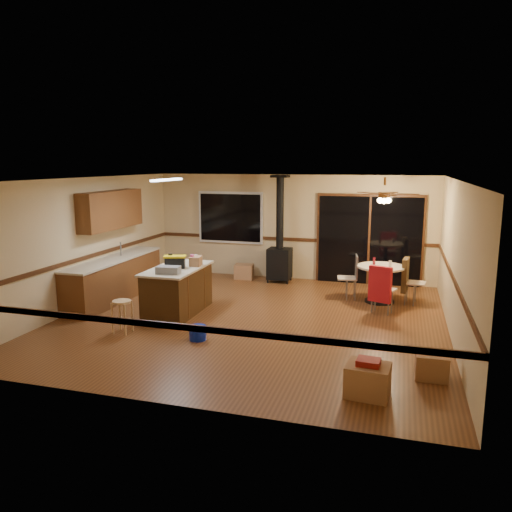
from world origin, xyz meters
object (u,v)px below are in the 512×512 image
at_px(toolbox_grey, 168,270).
at_px(chair_left, 352,272).
at_px(kitchen_island, 178,290).
at_px(blue_bucket, 198,333).
at_px(box_corner_a, 368,380).
at_px(dining_table, 380,277).
at_px(bar_stool, 122,317).
at_px(wood_stove, 280,252).
at_px(chair_right, 407,275).
at_px(box_corner_b, 432,366).
at_px(box_under_window, 244,272).
at_px(toolbox_black, 175,263).
at_px(chair_near, 381,284).

relative_size(toolbox_grey, chair_left, 0.82).
xyz_separation_m(kitchen_island, chair_left, (3.16, 1.97, 0.14)).
xyz_separation_m(blue_bucket, box_corner_a, (2.84, -1.26, 0.08)).
distance_m(kitchen_island, blue_bucket, 1.66).
bearing_deg(dining_table, bar_stool, -142.46).
bearing_deg(wood_stove, toolbox_grey, -109.00).
bearing_deg(toolbox_grey, chair_left, 38.92).
relative_size(blue_bucket, box_corner_a, 0.53).
xyz_separation_m(wood_stove, box_corner_a, (2.50, -5.63, -0.53)).
xyz_separation_m(chair_left, chair_right, (1.11, -0.04, 0.01)).
height_order(toolbox_grey, dining_table, toolbox_grey).
bearing_deg(box_corner_b, chair_left, 110.85).
distance_m(toolbox_grey, box_corner_b, 4.78).
bearing_deg(box_corner_a, toolbox_grey, 151.11).
bearing_deg(box_under_window, dining_table, -20.15).
relative_size(toolbox_grey, blue_bucket, 1.48).
bearing_deg(box_corner_a, blue_bucket, 156.00).
bearing_deg(dining_table, kitchen_island, -153.67).
relative_size(toolbox_black, blue_bucket, 1.31).
distance_m(toolbox_grey, toolbox_black, 0.48).
xyz_separation_m(kitchen_island, chair_near, (3.79, 0.99, 0.14)).
distance_m(bar_stool, blue_bucket, 1.39).
xyz_separation_m(blue_bucket, chair_left, (2.20, 3.29, 0.47)).
height_order(kitchen_island, box_under_window, kitchen_island).
relative_size(wood_stove, toolbox_black, 6.74).
relative_size(blue_bucket, box_corner_b, 0.67).
bearing_deg(toolbox_grey, bar_stool, -120.46).
bearing_deg(box_corner_a, kitchen_island, 145.87).
bearing_deg(toolbox_grey, box_corner_a, -28.89).
relative_size(wood_stove, box_corner_b, 5.91).
bearing_deg(dining_table, box_under_window, 159.85).
xyz_separation_m(toolbox_black, chair_near, (3.81, 1.04, -0.41)).
bearing_deg(toolbox_grey, toolbox_black, 100.34).
relative_size(bar_stool, chair_right, 0.82).
height_order(wood_stove, toolbox_black, wood_stove).
distance_m(toolbox_black, dining_table, 4.25).
relative_size(dining_table, box_corner_a, 1.84).
height_order(bar_stool, blue_bucket, bar_stool).
height_order(kitchen_island, chair_near, chair_near).
height_order(bar_stool, box_under_window, bar_stool).
bearing_deg(blue_bucket, dining_table, 48.65).
bearing_deg(chair_right, dining_table, -172.08).
distance_m(bar_stool, chair_left, 4.89).
xyz_separation_m(chair_near, box_corner_b, (0.81, -2.80, -0.42)).
bearing_deg(kitchen_island, box_corner_a, -34.13).
height_order(kitchen_island, bar_stool, kitchen_island).
height_order(toolbox_black, box_corner_a, toolbox_black).
xyz_separation_m(box_under_window, box_corner_a, (3.43, -5.68, 0.02)).
relative_size(kitchen_island, box_corner_a, 3.14).
height_order(dining_table, chair_left, chair_left).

